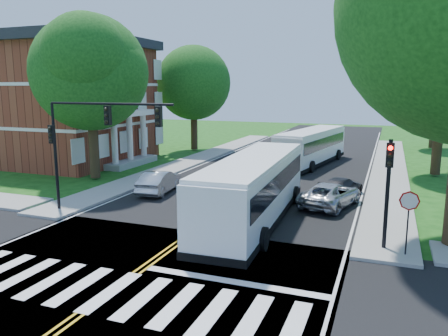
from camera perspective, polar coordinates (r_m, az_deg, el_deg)
The scene contains 23 objects.
ground at distance 15.52m, azimuth -13.49°, elevation -14.70°, with size 140.00×140.00×0.00m, color #154511.
road at distance 31.29m, azimuth 5.31°, elevation -1.62°, with size 14.00×96.00×0.01m, color black.
cross_road at distance 15.51m, azimuth -13.49°, elevation -14.68°, with size 60.00×12.00×0.01m, color black.
center_line at distance 35.08m, azimuth 7.07°, elevation -0.32°, with size 0.36×70.00×0.01m, color gold.
edge_line_w at distance 37.25m, azimuth -3.14°, elevation 0.37°, with size 0.12×70.00×0.01m, color silver.
edge_line_e at distance 34.16m, azimuth 18.21°, elevation -1.06°, with size 0.12×70.00×0.01m, color silver.
crosswalk at distance 15.14m, azimuth -14.59°, elevation -15.34°, with size 12.60×3.00×0.01m, color silver.
stop_bar at distance 15.34m, azimuth 1.31°, elevation -14.64°, with size 6.60×0.40×0.01m, color silver.
sidewalk_nw at distance 40.54m, azimuth -3.36°, elevation 1.28°, with size 2.60×40.00×0.15m, color gray.
sidewalk_ne at distance 37.07m, azimuth 20.76°, elevation -0.25°, with size 2.60×40.00×0.15m, color gray.
tree_west_near at distance 32.19m, azimuth -17.12°, elevation 11.79°, with size 8.00×8.00×11.40m.
tree_west_far at distance 45.70m, azimuth -3.99°, elevation 11.02°, with size 7.60×7.60×10.67m.
tree_east_mid at distance 35.69m, azimuth 26.82°, elevation 11.50°, with size 8.40×8.40×11.93m.
tree_east_far at distance 51.69m, azimuth 26.08°, elevation 9.78°, with size 7.20×7.20×10.34m.
brick_building at distance 43.57m, azimuth -23.09°, elevation 8.17°, with size 20.00×13.00×10.80m.
signal_nw at distance 22.83m, azimuth -17.09°, elevation 4.61°, with size 7.15×0.46×5.66m.
signal_ne at distance 18.29m, azimuth 20.66°, elevation -1.44°, with size 0.30×0.46×4.40m.
stop_sign at distance 18.07m, azimuth 23.00°, elevation -4.78°, with size 0.76×0.08×2.53m.
bus_lead at distance 21.38m, azimuth 3.98°, elevation -2.60°, with size 3.38×12.47×3.20m.
bus_follow at distance 38.12m, azimuth 11.38°, elevation 2.80°, with size 4.38×11.76×2.98m.
hatchback at distance 27.69m, azimuth -8.45°, elevation -1.77°, with size 1.49×4.27×1.41m, color #B4B7BC.
suv at distance 24.99m, azimuth 13.73°, elevation -3.38°, with size 2.21×4.79×1.33m, color #B2B4B9.
dark_sedan at distance 27.57m, azimuth 15.06°, elevation -2.36°, with size 1.59×3.91×1.13m, color black.
Camera 1 is at (8.12, -11.50, 6.52)m, focal length 35.00 mm.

